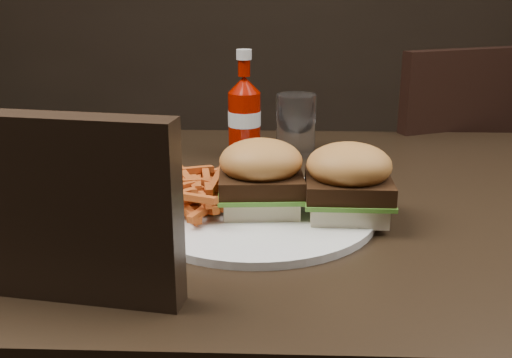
{
  "coord_description": "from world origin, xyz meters",
  "views": [
    {
      "loc": [
        0.03,
        -0.83,
        1.05
      ],
      "look_at": [
        -0.0,
        -0.08,
        0.8
      ],
      "focal_mm": 42.0,
      "sensor_mm": 36.0,
      "label": 1
    }
  ],
  "objects_px": {
    "ketchup_bottle": "(244,125)",
    "dining_table": "(258,207)",
    "chair_far": "(417,227)",
    "tumbler": "(296,125)",
    "plate": "(256,213)"
  },
  "relations": [
    {
      "from": "chair_far",
      "to": "plate",
      "type": "distance_m",
      "value": 0.9
    },
    {
      "from": "tumbler",
      "to": "dining_table",
      "type": "bearing_deg",
      "value": -105.43
    },
    {
      "from": "dining_table",
      "to": "chair_far",
      "type": "xyz_separation_m",
      "value": [
        0.4,
        0.65,
        -0.3
      ]
    },
    {
      "from": "dining_table",
      "to": "plate",
      "type": "bearing_deg",
      "value": -90.33
    },
    {
      "from": "plate",
      "to": "ketchup_bottle",
      "type": "distance_m",
      "value": 0.29
    },
    {
      "from": "chair_far",
      "to": "tumbler",
      "type": "height_order",
      "value": "tumbler"
    },
    {
      "from": "plate",
      "to": "dining_table",
      "type": "bearing_deg",
      "value": 89.67
    },
    {
      "from": "dining_table",
      "to": "chair_far",
      "type": "distance_m",
      "value": 0.82
    },
    {
      "from": "dining_table",
      "to": "tumbler",
      "type": "distance_m",
      "value": 0.24
    },
    {
      "from": "dining_table",
      "to": "ketchup_bottle",
      "type": "height_order",
      "value": "ketchup_bottle"
    },
    {
      "from": "ketchup_bottle",
      "to": "dining_table",
      "type": "bearing_deg",
      "value": -80.95
    },
    {
      "from": "chair_far",
      "to": "ketchup_bottle",
      "type": "relative_size",
      "value": 4.02
    },
    {
      "from": "ketchup_bottle",
      "to": "chair_far",
      "type": "bearing_deg",
      "value": 46.43
    },
    {
      "from": "plate",
      "to": "ketchup_bottle",
      "type": "xyz_separation_m",
      "value": [
        -0.03,
        0.29,
        0.06
      ]
    },
    {
      "from": "chair_far",
      "to": "plate",
      "type": "xyz_separation_m",
      "value": [
        -0.4,
        -0.74,
        0.33
      ]
    }
  ]
}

